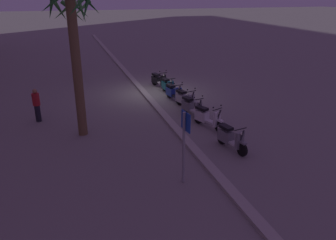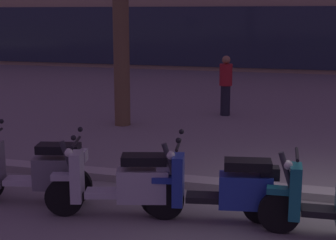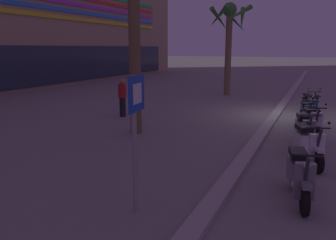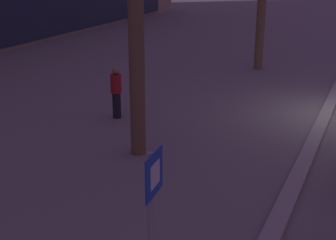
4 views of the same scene
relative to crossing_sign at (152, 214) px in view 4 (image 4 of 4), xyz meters
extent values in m
cube|color=#ADA89E|center=(10.10, -1.17, -1.44)|extent=(60.00, 0.36, 0.12)
cylinder|color=#939399|center=(0.00, 0.02, -0.30)|extent=(0.09, 0.09, 2.40)
cube|color=#1947B7|center=(0.00, -0.04, 0.60)|extent=(0.60, 0.08, 0.60)
cube|color=white|center=(0.00, -0.05, 0.60)|extent=(0.33, 0.04, 0.33)
cylinder|color=olive|center=(15.53, 2.41, 1.02)|extent=(0.38, 0.38, 5.04)
cylinder|color=brown|center=(4.96, 2.81, 1.50)|extent=(0.38, 0.38, 6.01)
cylinder|color=black|center=(7.17, 4.71, -1.10)|extent=(0.26, 0.26, 0.81)
cylinder|color=#B21E23|center=(7.17, 4.71, -0.41)|extent=(0.34, 0.34, 0.57)
sphere|color=#9E704C|center=(7.17, 4.71, -0.02)|extent=(0.22, 0.22, 0.22)
camera|label=1|loc=(-8.79, 3.31, 4.26)|focal=35.67mm
camera|label=2|loc=(9.41, -8.71, 1.17)|focal=54.85mm
camera|label=3|loc=(-4.83, -2.77, 1.33)|focal=36.19mm
camera|label=4|loc=(-5.17, -2.56, 3.34)|focal=51.99mm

